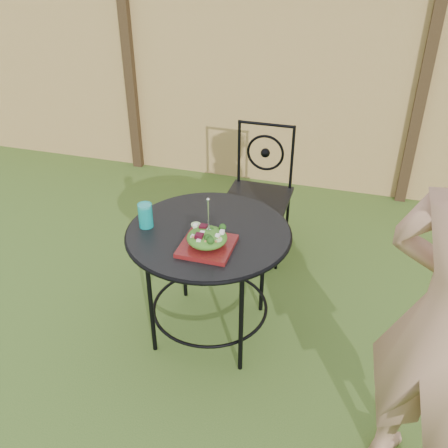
# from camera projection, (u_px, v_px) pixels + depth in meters

# --- Properties ---
(ground) EXTENTS (60.00, 60.00, 0.00)m
(ground) POSITION_uv_depth(u_px,v_px,m) (184.00, 329.00, 3.12)
(ground) COLOR #2A4B18
(ground) RESTS_ON ground
(fence) EXTENTS (8.00, 0.12, 1.90)m
(fence) POSITION_uv_depth(u_px,v_px,m) (266.00, 83.00, 4.42)
(fence) COLOR tan
(fence) RESTS_ON ground
(patio_table) EXTENTS (0.92, 0.92, 0.72)m
(patio_table) POSITION_uv_depth(u_px,v_px,m) (209.00, 251.00, 2.82)
(patio_table) COLOR black
(patio_table) RESTS_ON ground
(patio_chair) EXTENTS (0.46, 0.46, 0.95)m
(patio_chair) POSITION_uv_depth(u_px,v_px,m) (259.00, 188.00, 3.65)
(patio_chair) COLOR black
(patio_chair) RESTS_ON ground
(salad_plate) EXTENTS (0.27, 0.27, 0.02)m
(salad_plate) POSITION_uv_depth(u_px,v_px,m) (207.00, 246.00, 2.60)
(salad_plate) COLOR #4E0B13
(salad_plate) RESTS_ON patio_table
(salad) EXTENTS (0.21, 0.21, 0.08)m
(salad) POSITION_uv_depth(u_px,v_px,m) (207.00, 238.00, 2.57)
(salad) COLOR #235614
(salad) RESTS_ON salad_plate
(fork) EXTENTS (0.01, 0.01, 0.18)m
(fork) POSITION_uv_depth(u_px,v_px,m) (208.00, 216.00, 2.50)
(fork) COLOR silver
(fork) RESTS_ON salad
(drinking_glass) EXTENTS (0.08, 0.08, 0.14)m
(drinking_glass) POSITION_uv_depth(u_px,v_px,m) (145.00, 215.00, 2.75)
(drinking_glass) COLOR #0D9892
(drinking_glass) RESTS_ON patio_table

